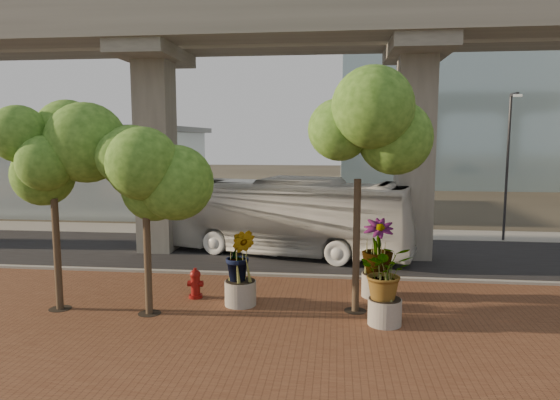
# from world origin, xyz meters

# --- Properties ---
(ground) EXTENTS (160.00, 160.00, 0.00)m
(ground) POSITION_xyz_m (0.00, 0.00, 0.00)
(ground) COLOR #322D25
(ground) RESTS_ON ground
(brick_plaza) EXTENTS (70.00, 13.00, 0.06)m
(brick_plaza) POSITION_xyz_m (0.00, -8.00, 0.03)
(brick_plaza) COLOR brown
(brick_plaza) RESTS_ON ground
(asphalt_road) EXTENTS (90.00, 8.00, 0.04)m
(asphalt_road) POSITION_xyz_m (0.00, 2.00, 0.02)
(asphalt_road) COLOR black
(asphalt_road) RESTS_ON ground
(curb_strip) EXTENTS (70.00, 0.25, 0.16)m
(curb_strip) POSITION_xyz_m (0.00, -2.00, 0.08)
(curb_strip) COLOR #99978F
(curb_strip) RESTS_ON ground
(far_sidewalk) EXTENTS (90.00, 3.00, 0.06)m
(far_sidewalk) POSITION_xyz_m (0.00, 7.50, 0.03)
(far_sidewalk) COLOR #99978F
(far_sidewalk) RESTS_ON ground
(transit_viaduct) EXTENTS (72.00, 5.60, 12.40)m
(transit_viaduct) POSITION_xyz_m (0.00, 2.00, 7.29)
(transit_viaduct) COLOR gray
(transit_viaduct) RESTS_ON ground
(station_pavilion) EXTENTS (23.00, 13.00, 6.30)m
(station_pavilion) POSITION_xyz_m (-20.00, 16.00, 3.22)
(station_pavilion) COLOR silver
(station_pavilion) RESTS_ON ground
(transit_bus) EXTENTS (13.25, 6.18, 3.60)m
(transit_bus) POSITION_xyz_m (-0.32, 2.08, 1.80)
(transit_bus) COLOR silver
(transit_bus) RESTS_ON ground
(fire_hydrant) EXTENTS (0.52, 0.47, 1.03)m
(fire_hydrant) POSITION_xyz_m (-2.16, -4.96, 0.56)
(fire_hydrant) COLOR maroon
(fire_hydrant) RESTS_ON ground
(planter_front) EXTENTS (2.17, 2.17, 2.39)m
(planter_front) POSITION_xyz_m (4.00, -6.72, 1.51)
(planter_front) COLOR gray
(planter_front) RESTS_ON ground
(planter_right) EXTENTS (2.50, 2.50, 2.67)m
(planter_right) POSITION_xyz_m (3.97, -4.11, 1.68)
(planter_right) COLOR #A49F94
(planter_right) RESTS_ON ground
(planter_left) EXTENTS (2.28, 2.28, 2.50)m
(planter_left) POSITION_xyz_m (-0.50, -5.50, 1.58)
(planter_left) COLOR gray
(planter_left) RESTS_ON ground
(street_tree_far_west) EXTENTS (3.85, 3.85, 6.43)m
(street_tree_far_west) POSITION_xyz_m (-6.13, -6.54, 4.71)
(street_tree_far_west) COLOR #4F3D2D
(street_tree_far_west) RESTS_ON ground
(street_tree_near_west) EXTENTS (3.50, 3.50, 5.94)m
(street_tree_near_west) POSITION_xyz_m (-3.15, -6.63, 4.39)
(street_tree_near_west) COLOR #4F3D2D
(street_tree_near_west) RESTS_ON ground
(street_tree_near_east) EXTENTS (3.87, 3.87, 7.06)m
(street_tree_near_east) POSITION_xyz_m (3.19, -5.67, 5.33)
(street_tree_near_east) COLOR #4F3D2D
(street_tree_near_east) RESTS_ON ground
(streetlamp_west) EXTENTS (0.45, 1.31, 9.06)m
(streetlamp_west) POSITION_xyz_m (-8.47, 7.34, 5.28)
(streetlamp_west) COLOR #2D2D32
(streetlamp_west) RESTS_ON ground
(streetlamp_east) EXTENTS (0.38, 1.11, 7.68)m
(streetlamp_east) POSITION_xyz_m (11.42, 6.21, 4.48)
(streetlamp_east) COLOR #2C2C31
(streetlamp_east) RESTS_ON ground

